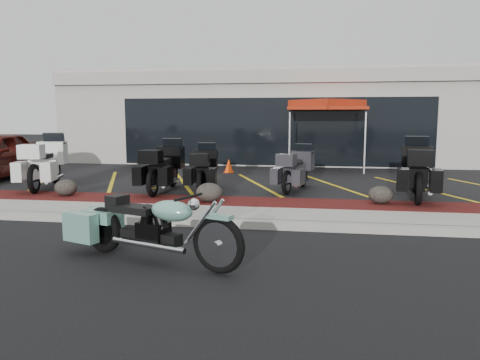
% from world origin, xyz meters
% --- Properties ---
extents(ground, '(90.00, 90.00, 0.00)m').
position_xyz_m(ground, '(0.00, 0.00, 0.00)').
color(ground, black).
rests_on(ground, ground).
extents(curb, '(24.00, 0.25, 0.15)m').
position_xyz_m(curb, '(0.00, 0.90, 0.07)').
color(curb, gray).
rests_on(curb, ground).
extents(sidewalk, '(24.00, 1.20, 0.15)m').
position_xyz_m(sidewalk, '(0.00, 1.60, 0.07)').
color(sidewalk, gray).
rests_on(sidewalk, ground).
extents(mulch_bed, '(24.00, 1.20, 0.16)m').
position_xyz_m(mulch_bed, '(0.00, 2.80, 0.08)').
color(mulch_bed, black).
rests_on(mulch_bed, ground).
extents(upper_lot, '(26.00, 9.60, 0.15)m').
position_xyz_m(upper_lot, '(0.00, 8.20, 0.07)').
color(upper_lot, black).
rests_on(upper_lot, ground).
extents(dealership_building, '(18.00, 8.16, 4.00)m').
position_xyz_m(dealership_building, '(0.00, 14.47, 2.01)').
color(dealership_building, '#A29B92').
rests_on(dealership_building, ground).
extents(boulder_left, '(0.56, 0.47, 0.40)m').
position_xyz_m(boulder_left, '(-4.35, 2.85, 0.36)').
color(boulder_left, black).
rests_on(boulder_left, mulch_bed).
extents(boulder_mid, '(0.60, 0.50, 0.43)m').
position_xyz_m(boulder_mid, '(-0.73, 2.60, 0.37)').
color(boulder_mid, black).
rests_on(boulder_mid, mulch_bed).
extents(boulder_right, '(0.55, 0.46, 0.39)m').
position_xyz_m(boulder_right, '(3.07, 2.99, 0.36)').
color(boulder_right, black).
rests_on(boulder_right, mulch_bed).
extents(hero_cruiser, '(3.02, 1.72, 1.03)m').
position_xyz_m(hero_cruiser, '(0.39, -1.75, 0.52)').
color(hero_cruiser, '#67A18F').
rests_on(hero_cruiser, ground).
extents(touring_white, '(1.58, 2.69, 1.47)m').
position_xyz_m(touring_white, '(-5.77, 4.80, 0.88)').
color(touring_white, white).
rests_on(touring_white, upper_lot).
extents(touring_black_front, '(0.91, 2.32, 1.35)m').
position_xyz_m(touring_black_front, '(-2.23, 4.71, 0.82)').
color(touring_black_front, black).
rests_on(touring_black_front, upper_lot).
extents(touring_black_mid, '(1.04, 2.18, 1.22)m').
position_xyz_m(touring_black_mid, '(-1.32, 4.95, 0.76)').
color(touring_black_mid, black).
rests_on(touring_black_mid, upper_lot).
extents(touring_grey, '(1.26, 2.19, 1.20)m').
position_xyz_m(touring_grey, '(1.30, 5.31, 0.75)').
color(touring_grey, '#2F2F34').
rests_on(touring_grey, upper_lot).
extents(touring_black_rear, '(1.32, 2.60, 1.45)m').
position_xyz_m(touring_black_rear, '(4.12, 4.71, 0.87)').
color(touring_black_rear, black).
rests_on(touring_black_rear, upper_lot).
extents(traffic_cone, '(0.39, 0.39, 0.46)m').
position_xyz_m(traffic_cone, '(-1.34, 8.32, 0.38)').
color(traffic_cone, '#FF4408').
rests_on(traffic_cone, upper_lot).
extents(popup_canopy, '(3.06, 3.06, 2.53)m').
position_xyz_m(popup_canopy, '(2.00, 9.91, 2.44)').
color(popup_canopy, silver).
rests_on(popup_canopy, upper_lot).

